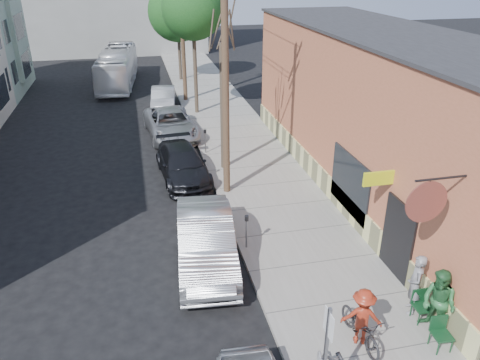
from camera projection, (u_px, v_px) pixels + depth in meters
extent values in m
plane|color=black|center=(187.00, 284.00, 14.54)|extent=(120.00, 120.00, 0.00)
cube|color=gray|center=(240.00, 146.00, 25.05)|extent=(4.50, 58.00, 0.15)
cube|color=#B46243|center=(384.00, 116.00, 19.36)|extent=(5.00, 20.00, 6.50)
cube|color=#2B2B2D|center=(396.00, 34.00, 17.94)|extent=(5.20, 20.20, 0.12)
cube|color=#E1DC8C|center=(322.00, 181.00, 20.01)|extent=(0.10, 20.00, 1.10)
cube|color=black|center=(398.00, 240.00, 14.41)|extent=(0.10, 1.60, 2.60)
cube|color=black|center=(350.00, 183.00, 17.36)|extent=(0.08, 3.00, 2.20)
cylinder|color=brown|center=(426.00, 202.00, 11.17)|extent=(1.10, 0.06, 1.10)
cube|color=#C6D719|center=(379.00, 178.00, 14.24)|extent=(1.00, 0.08, 0.45)
cube|color=#94AC91|center=(11.00, 30.00, 33.63)|extent=(1.10, 3.20, 7.00)
cube|color=silver|center=(329.00, 324.00, 9.36)|extent=(0.02, 0.45, 0.60)
cylinder|color=slate|center=(247.00, 233.00, 15.90)|extent=(0.06, 0.06, 1.10)
cylinder|color=black|center=(247.00, 218.00, 15.64)|extent=(0.14, 0.14, 0.18)
cylinder|color=slate|center=(205.00, 143.00, 23.72)|extent=(0.06, 0.06, 1.10)
cylinder|color=black|center=(205.00, 131.00, 23.46)|extent=(0.14, 0.14, 0.18)
cylinder|color=#503A28|center=(225.00, 74.00, 17.89)|extent=(0.28, 0.28, 10.00)
cylinder|color=#503A28|center=(182.00, 25.00, 30.80)|extent=(0.28, 0.28, 10.00)
cylinder|color=#44392C|center=(223.00, 108.00, 21.08)|extent=(0.24, 0.24, 5.77)
cylinder|color=#44392C|center=(195.00, 66.00, 28.97)|extent=(0.24, 0.24, 5.96)
sphere|color=#1E551E|center=(193.00, 8.00, 27.53)|extent=(3.70, 3.70, 3.70)
cylinder|color=#44392C|center=(179.00, 48.00, 37.37)|extent=(0.24, 0.24, 4.93)
sphere|color=#1E551E|center=(177.00, 12.00, 36.18)|extent=(4.54, 4.54, 4.54)
imported|color=gray|center=(415.00, 284.00, 12.85)|extent=(0.67, 0.79, 1.83)
imported|color=#276334|center=(439.00, 303.00, 12.08)|extent=(0.96, 1.10, 1.93)
imported|color=maroon|center=(362.00, 317.00, 11.84)|extent=(1.19, 0.95, 1.61)
imported|color=black|center=(361.00, 327.00, 11.98)|extent=(0.78, 1.87, 0.96)
imported|color=#AFB2B7|center=(206.00, 241.00, 15.22)|extent=(2.27, 5.29, 1.69)
imported|color=black|center=(183.00, 164.00, 21.20)|extent=(2.35, 5.01, 1.41)
imported|color=#9A9CA1|center=(171.00, 124.00, 26.22)|extent=(2.99, 5.64, 1.51)
imported|color=#9C9EA3|center=(163.00, 99.00, 31.07)|extent=(1.93, 4.42, 1.41)
imported|color=white|center=(117.00, 67.00, 36.71)|extent=(3.22, 10.16, 2.78)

